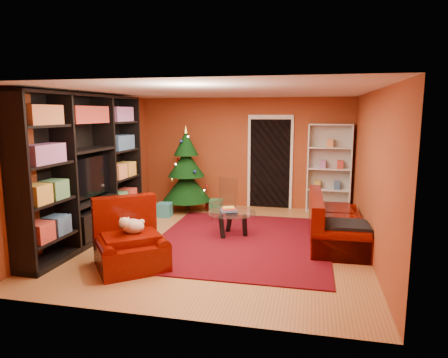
% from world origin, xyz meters
% --- Properties ---
extents(floor, '(5.00, 5.50, 0.05)m').
position_xyz_m(floor, '(0.00, 0.00, -0.03)').
color(floor, '#A06233').
rests_on(floor, ground).
extents(ceiling, '(5.00, 5.50, 0.05)m').
position_xyz_m(ceiling, '(0.00, 0.00, 2.62)').
color(ceiling, silver).
rests_on(ceiling, wall_back).
extents(wall_back, '(5.00, 0.05, 2.60)m').
position_xyz_m(wall_back, '(0.00, 2.77, 1.30)').
color(wall_back, '#943F1F').
rests_on(wall_back, ground).
extents(wall_left, '(0.05, 5.50, 2.60)m').
position_xyz_m(wall_left, '(-2.52, 0.00, 1.30)').
color(wall_left, '#943F1F').
rests_on(wall_left, ground).
extents(wall_right, '(0.05, 5.50, 2.60)m').
position_xyz_m(wall_right, '(2.52, 0.00, 1.30)').
color(wall_right, '#943F1F').
rests_on(wall_right, ground).
extents(doorway, '(1.06, 0.60, 2.16)m').
position_xyz_m(doorway, '(0.60, 2.73, 1.05)').
color(doorway, black).
rests_on(doorway, floor).
extents(rug, '(3.03, 3.53, 0.02)m').
position_xyz_m(rug, '(0.40, 0.05, 0.01)').
color(rug, '#550710').
rests_on(rug, floor).
extents(media_unit, '(0.60, 3.35, 2.56)m').
position_xyz_m(media_unit, '(-2.27, -0.46, 1.28)').
color(media_unit, black).
rests_on(media_unit, floor).
extents(christmas_tree, '(1.36, 1.36, 1.98)m').
position_xyz_m(christmas_tree, '(-1.24, 2.02, 0.96)').
color(christmas_tree, black).
rests_on(christmas_tree, floor).
extents(gift_box_teal, '(0.32, 0.32, 0.30)m').
position_xyz_m(gift_box_teal, '(-1.55, 1.38, 0.15)').
color(gift_box_teal, teal).
rests_on(gift_box_teal, floor).
extents(gift_box_green, '(0.31, 0.31, 0.29)m').
position_xyz_m(gift_box_green, '(-0.54, 2.02, 0.14)').
color(gift_box_green, '#246136').
rests_on(gift_box_green, floor).
extents(gift_box_red, '(0.31, 0.31, 0.24)m').
position_xyz_m(gift_box_red, '(-0.68, 2.22, 0.12)').
color(gift_box_red, '#A41514').
rests_on(gift_box_red, floor).
extents(white_bookshelf, '(0.97, 0.39, 2.06)m').
position_xyz_m(white_bookshelf, '(1.95, 2.57, 1.00)').
color(white_bookshelf, white).
rests_on(white_bookshelf, floor).
extents(armchair, '(1.46, 1.46, 0.81)m').
position_xyz_m(armchair, '(-0.98, -1.47, 0.41)').
color(armchair, '#470600').
rests_on(armchair, rug).
extents(dog, '(0.50, 0.48, 0.26)m').
position_xyz_m(dog, '(-0.97, -1.40, 0.60)').
color(dog, beige).
rests_on(dog, armchair).
extents(sofa, '(0.95, 2.02, 0.86)m').
position_xyz_m(sofa, '(2.02, 0.34, 0.43)').
color(sofa, '#470600').
rests_on(sofa, rug).
extents(coffee_table, '(1.16, 1.16, 0.55)m').
position_xyz_m(coffee_table, '(0.17, 0.33, 0.23)').
color(coffee_table, gray).
rests_on(coffee_table, rug).
extents(acrylic_chair, '(0.53, 0.56, 0.82)m').
position_xyz_m(acrylic_chair, '(-0.19, 1.23, 0.41)').
color(acrylic_chair, '#66605B').
rests_on(acrylic_chair, rug).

